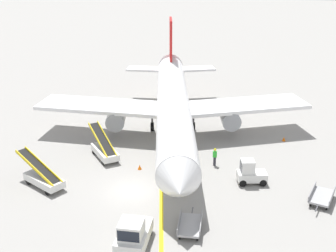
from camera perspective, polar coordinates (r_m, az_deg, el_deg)
The scene contains 12 objects.
ground_plane at distance 37.22m, azimuth -4.55°, elevation -8.12°, with size 300.00×300.00×0.00m, color gray.
taxi_line_yellow at distance 41.22m, azimuth -0.84°, elevation -4.93°, with size 0.30×80.00×0.01m, color yellow.
airliner at distance 46.19m, azimuth 0.66°, elevation 2.66°, with size 28.08×35.16×10.10m.
pushback_tug at distance 30.42m, azimuth -4.41°, elevation -13.39°, with size 1.95×3.63×2.20m.
baggage_tug_near_wing at distance 38.42m, azimuth 10.29°, elevation -5.84°, with size 2.62×1.77×2.10m.
belt_loader_forward_hold at distance 42.78m, azimuth -8.00°, elevation -2.96°, with size 4.05×4.72×2.59m.
belt_loader_aft_hold at distance 38.80m, azimuth -15.42°, elevation -6.27°, with size 4.95×3.60×2.59m.
baggage_cart_loaded at distance 32.19m, azimuth 2.79°, elevation -12.29°, with size 1.68×3.79×0.94m.
baggage_cart_empty_trailing at distance 37.37m, azimuth 18.75°, elevation -8.36°, with size 2.34×3.82×0.94m.
ground_crew_marshaller at distance 40.95m, azimuth 5.90°, elevation -3.82°, with size 0.36×0.24×1.70m.
safety_cone_nose_left at distance 47.61m, azimuth 14.36°, elevation -1.58°, with size 0.36×0.36×0.44m, color orange.
safety_cone_nose_right at distance 40.44m, azimuth -3.58°, elevation -5.17°, with size 0.36×0.36×0.44m, color orange.
Camera 1 is at (8.63, -31.18, 18.40)m, focal length 48.51 mm.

